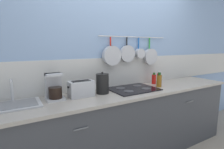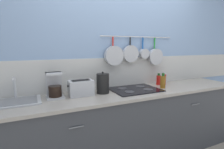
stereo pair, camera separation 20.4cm
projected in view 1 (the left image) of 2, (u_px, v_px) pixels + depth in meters
name	position (u px, v px, depth m)	size (l,w,h in m)	color
wall_back	(118.00, 61.00, 2.45)	(7.20, 0.16, 2.60)	#84A3CC
cabinet_base	(131.00, 126.00, 2.30)	(3.15, 0.57, 0.88)	#3F4247
countertop	(131.00, 92.00, 2.22)	(3.19, 0.59, 0.03)	#A59E93
sink_basin	(13.00, 104.00, 1.66)	(0.49, 0.35, 0.24)	#B7BABF
coffee_maker	(54.00, 89.00, 1.85)	(0.18, 0.19, 0.28)	#B7BABF
toaster	(81.00, 89.00, 1.96)	(0.29, 0.16, 0.18)	#B7BABF
kettle	(102.00, 84.00, 2.09)	(0.15, 0.15, 0.26)	black
cooktop	(133.00, 89.00, 2.30)	(0.61, 0.47, 0.01)	black
bottle_sesame_oil	(159.00, 81.00, 2.42)	(0.07, 0.07, 0.20)	#8C5919
bottle_vinegar	(154.00, 79.00, 2.62)	(0.06, 0.06, 0.17)	red
bottle_hot_sauce	(159.00, 78.00, 2.63)	(0.06, 0.06, 0.19)	red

